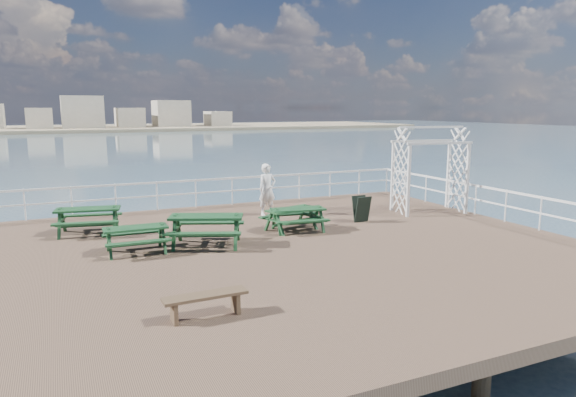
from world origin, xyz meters
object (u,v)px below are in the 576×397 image
at_px(picnic_table_a, 88,215).
at_px(picnic_table_c, 298,214).
at_px(flat_bench_near, 205,300).
at_px(trellis_arbor, 429,174).
at_px(picnic_table_d, 206,224).
at_px(picnic_table_b, 136,234).
at_px(person, 267,190).
at_px(picnic_table_e, 291,214).

xyz_separation_m(picnic_table_a, picnic_table_c, (5.99, -2.27, -0.06)).
relative_size(picnic_table_a, flat_bench_near, 1.35).
bearing_deg(trellis_arbor, picnic_table_d, -161.88).
relative_size(picnic_table_b, picnic_table_d, 0.67).
relative_size(picnic_table_c, flat_bench_near, 1.18).
height_order(picnic_table_d, trellis_arbor, trellis_arbor).
relative_size(picnic_table_c, person, 1.00).
distance_m(picnic_table_e, person, 2.46).
bearing_deg(person, trellis_arbor, -27.62).
height_order(picnic_table_c, trellis_arbor, trellis_arbor).
bearing_deg(picnic_table_a, person, 13.97).
relative_size(picnic_table_a, trellis_arbor, 0.67).
xyz_separation_m(picnic_table_c, flat_bench_near, (-4.44, -5.40, -0.18)).
relative_size(picnic_table_a, picnic_table_e, 1.12).
xyz_separation_m(picnic_table_e, flat_bench_near, (-4.29, -5.58, -0.17)).
distance_m(picnic_table_a, picnic_table_d, 4.04).
distance_m(picnic_table_a, person, 6.03).
bearing_deg(picnic_table_b, flat_bench_near, -82.95).
bearing_deg(picnic_table_c, person, 98.18).
xyz_separation_m(picnic_table_b, flat_bench_near, (0.53, -4.94, -0.18)).
bearing_deg(picnic_table_a, picnic_table_b, -58.75).
bearing_deg(trellis_arbor, picnic_table_c, -162.90).
bearing_deg(picnic_table_e, flat_bench_near, -142.48).
distance_m(picnic_table_c, picnic_table_d, 3.13).
relative_size(picnic_table_b, trellis_arbor, 0.53).
relative_size(picnic_table_e, flat_bench_near, 1.21).
distance_m(picnic_table_b, picnic_table_d, 1.90).
relative_size(picnic_table_b, flat_bench_near, 1.06).
bearing_deg(picnic_table_c, picnic_table_d, -161.48).
relative_size(flat_bench_near, trellis_arbor, 0.50).
bearing_deg(person, picnic_table_e, -103.07).
xyz_separation_m(picnic_table_e, trellis_arbor, (5.81, 0.51, 0.90)).
xyz_separation_m(picnic_table_d, trellis_arbor, (8.74, 1.24, 0.78)).
bearing_deg(flat_bench_near, picnic_table_a, 99.82).
distance_m(picnic_table_a, picnic_table_b, 2.91).
height_order(picnic_table_b, picnic_table_c, picnic_table_c).
height_order(picnic_table_d, picnic_table_e, picnic_table_d).
distance_m(picnic_table_a, trellis_arbor, 11.78).
height_order(picnic_table_e, trellis_arbor, trellis_arbor).
bearing_deg(trellis_arbor, picnic_table_e, -164.87).
bearing_deg(trellis_arbor, picnic_table_a, -177.60).
bearing_deg(picnic_table_c, flat_bench_near, -120.85).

